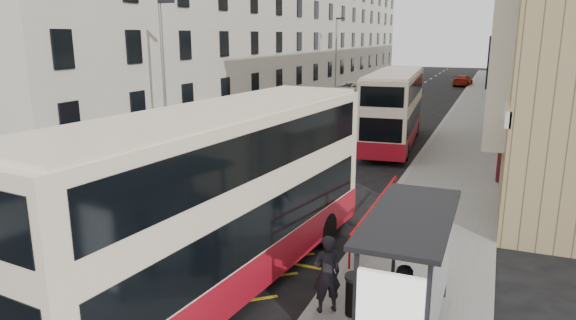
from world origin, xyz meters
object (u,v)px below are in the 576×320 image
at_px(street_lamp_near, 164,71).
at_px(white_van, 348,89).
at_px(pedestrian_mid, 405,308).
at_px(car_red, 463,80).
at_px(bus_shelter, 413,255).
at_px(pedestrian_near, 327,274).
at_px(car_silver, 382,79).
at_px(street_lamp_far, 336,53).
at_px(litter_bin, 357,294).
at_px(double_decker_front, 221,200).
at_px(double_decker_rear, 394,109).
at_px(pedestrian_far, 404,224).
at_px(car_dark, 408,73).

height_order(street_lamp_near, white_van, street_lamp_near).
distance_m(pedestrian_mid, car_red, 60.67).
height_order(bus_shelter, pedestrian_near, bus_shelter).
xyz_separation_m(street_lamp_near, car_silver, (1.60, 45.36, -3.90)).
xyz_separation_m(street_lamp_far, pedestrian_near, (12.70, -41.84, -3.55)).
relative_size(car_silver, car_red, 0.89).
xyz_separation_m(pedestrian_mid, car_silver, (-13.03, 57.99, -0.32)).
height_order(street_lamp_far, litter_bin, street_lamp_far).
distance_m(white_van, car_red, 20.02).
relative_size(double_decker_front, double_decker_rear, 1.09).
bearing_deg(bus_shelter, litter_bin, 152.14).
distance_m(street_lamp_near, pedestrian_far, 16.13).
bearing_deg(car_red, street_lamp_near, 82.13).
bearing_deg(pedestrian_near, car_dark, -119.10).
bearing_deg(street_lamp_near, street_lamp_far, 90.00).
height_order(litter_bin, pedestrian_mid, pedestrian_mid).
bearing_deg(bus_shelter, pedestrian_near, 164.45).
xyz_separation_m(bus_shelter, pedestrian_near, (-1.99, 0.55, -1.05)).
relative_size(litter_bin, car_silver, 0.22).
xyz_separation_m(double_decker_front, white_van, (-8.63, 42.37, -1.62)).
bearing_deg(car_silver, pedestrian_near, -72.51).
bearing_deg(pedestrian_mid, bus_shelter, 62.31).
xyz_separation_m(double_decker_front, car_dark, (-6.82, 69.12, -1.70)).
bearing_deg(car_dark, bus_shelter, -85.21).
relative_size(litter_bin, car_dark, 0.22).
bearing_deg(double_decker_rear, street_lamp_far, 110.64).
bearing_deg(street_lamp_near, double_decker_front, -49.65).
height_order(bus_shelter, car_silver, bus_shelter).
distance_m(double_decker_rear, car_red, 40.14).
height_order(double_decker_front, pedestrian_far, double_decker_front).
relative_size(litter_bin, pedestrian_mid, 0.53).
xyz_separation_m(bus_shelter, double_decker_front, (-4.91, 0.88, 0.27)).
relative_size(bus_shelter, pedestrian_far, 2.57).
height_order(double_decker_front, car_silver, double_decker_front).
xyz_separation_m(double_decker_rear, car_dark, (-7.40, 49.73, -1.51)).
relative_size(street_lamp_far, double_decker_front, 0.66).
bearing_deg(pedestrian_mid, double_decker_front, 155.27).
distance_m(bus_shelter, street_lamp_far, 44.94).
relative_size(pedestrian_mid, car_silver, 0.42).
bearing_deg(pedestrian_far, pedestrian_mid, 138.66).
xyz_separation_m(pedestrian_mid, car_dark, (-11.67, 70.24, -0.34)).
distance_m(litter_bin, pedestrian_near, 0.83).
distance_m(bus_shelter, double_decker_rear, 20.73).
relative_size(pedestrian_near, white_van, 0.33).
relative_size(pedestrian_far, car_silver, 0.38).
distance_m(street_lamp_far, double_decker_rear, 24.54).
bearing_deg(car_dark, car_silver, -101.05).
bearing_deg(street_lamp_near, double_decker_rear, 37.26).
bearing_deg(street_lamp_near, car_silver, 87.98).
distance_m(street_lamp_far, pedestrian_near, 43.87).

